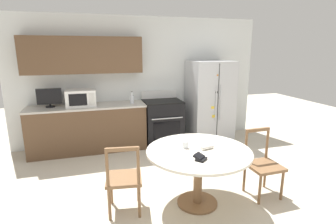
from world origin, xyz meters
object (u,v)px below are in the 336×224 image
(microwave, at_px, (81,98))
(counter_bottle, at_px, (132,99))
(refrigerator, at_px, (209,101))
(dining_chair_left, at_px, (124,179))
(oven_range, at_px, (163,122))
(candle_glass, at_px, (185,145))
(countertop_tv, at_px, (49,97))
(wallet, at_px, (200,158))
(dining_chair_right, at_px, (263,165))

(microwave, relative_size, counter_bottle, 2.24)
(refrigerator, distance_m, counter_bottle, 1.66)
(dining_chair_left, bearing_deg, refrigerator, 53.39)
(refrigerator, height_order, oven_range, refrigerator)
(counter_bottle, xyz_separation_m, candle_glass, (0.33, -2.17, -0.21))
(oven_range, distance_m, microwave, 1.69)
(microwave, height_order, countertop_tv, countertop_tv)
(refrigerator, bearing_deg, candle_glass, -122.22)
(oven_range, xyz_separation_m, wallet, (-0.27, -2.58, 0.30))
(oven_range, height_order, dining_chair_left, oven_range)
(counter_bottle, bearing_deg, wallet, -81.99)
(counter_bottle, xyz_separation_m, dining_chair_right, (1.39, -2.33, -0.56))
(countertop_tv, relative_size, counter_bottle, 1.79)
(microwave, relative_size, dining_chair_right, 0.60)
(counter_bottle, bearing_deg, dining_chair_left, -101.77)
(oven_range, xyz_separation_m, countertop_tv, (-2.14, 0.07, 0.62))
(oven_range, height_order, wallet, oven_range)
(countertop_tv, distance_m, candle_glass, 2.92)
(refrigerator, xyz_separation_m, dining_chair_right, (-0.27, -2.27, -0.42))
(refrigerator, height_order, candle_glass, refrigerator)
(counter_bottle, relative_size, candle_glass, 2.72)
(oven_range, height_order, countertop_tv, countertop_tv)
(countertop_tv, xyz_separation_m, wallet, (1.87, -2.65, -0.32))
(dining_chair_left, height_order, candle_glass, dining_chair_left)
(refrigerator, distance_m, dining_chair_left, 3.04)
(dining_chair_left, bearing_deg, countertop_tv, 122.87)
(oven_range, bearing_deg, wallet, -96.00)
(microwave, bearing_deg, dining_chair_left, -77.49)
(microwave, bearing_deg, dining_chair_right, -45.38)
(wallet, bearing_deg, oven_range, 84.00)
(microwave, relative_size, countertop_tv, 1.25)
(countertop_tv, bearing_deg, refrigerator, -2.58)
(oven_range, relative_size, countertop_tv, 2.50)
(dining_chair_left, distance_m, candle_glass, 0.86)
(microwave, bearing_deg, refrigerator, -2.29)
(microwave, bearing_deg, candle_glass, -59.93)
(candle_glass, bearing_deg, wallet, -85.22)
(wallet, bearing_deg, dining_chair_right, 13.21)
(counter_bottle, relative_size, wallet, 1.39)
(dining_chair_right, bearing_deg, microwave, -46.47)
(counter_bottle, distance_m, dining_chair_left, 2.31)
(dining_chair_right, relative_size, wallet, 5.19)
(microwave, distance_m, dining_chair_left, 2.38)
(dining_chair_right, bearing_deg, dining_chair_left, -5.14)
(oven_range, distance_m, dining_chair_left, 2.46)
(candle_glass, xyz_separation_m, wallet, (0.03, -0.40, -0.01))
(refrigerator, relative_size, microwave, 3.17)
(countertop_tv, xyz_separation_m, candle_glass, (1.84, -2.25, -0.31))
(refrigerator, bearing_deg, wallet, -117.34)
(microwave, height_order, candle_glass, microwave)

